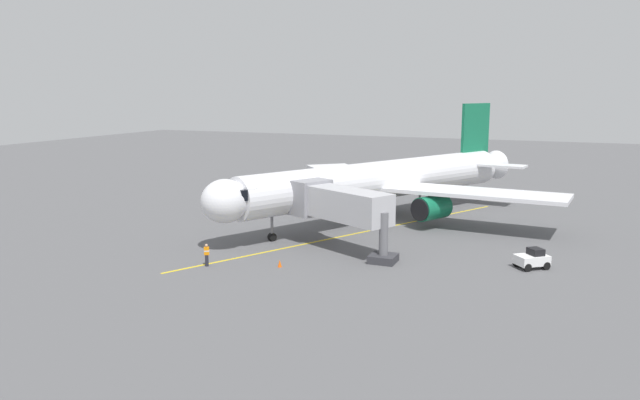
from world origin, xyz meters
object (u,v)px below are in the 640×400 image
object	(u,v)px
airplane	(383,181)
safety_cone_nose_right	(280,263)
box_truck_portside	(244,198)
box_truck_starboard_side	(317,192)
ground_crew_marshaller	(207,255)
tug_near_nose	(532,259)
jet_bridge	(334,204)
safety_cone_nose_left	(217,217)

from	to	relation	value
airplane	safety_cone_nose_right	world-z (taller)	airplane
box_truck_portside	box_truck_starboard_side	xyz separation A→B (m)	(-5.87, -6.69, 0.00)
ground_crew_marshaller	tug_near_nose	distance (m)	24.20
jet_bridge	tug_near_nose	xyz separation A→B (m)	(-15.66, -0.16, -3.06)
box_truck_starboard_side	box_truck_portside	bearing A→B (deg)	48.73
ground_crew_marshaller	safety_cone_nose_left	size ratio (longest dim) A/B	3.11
jet_bridge	safety_cone_nose_right	size ratio (longest dim) A/B	19.99
safety_cone_nose_left	safety_cone_nose_right	xyz separation A→B (m)	(-13.40, 12.79, 0.00)
jet_bridge	safety_cone_nose_right	distance (m)	7.81
tug_near_nose	airplane	bearing A→B (deg)	-38.82
tug_near_nose	box_truck_starboard_side	size ratio (longest dim) A/B	0.59
airplane	safety_cone_nose_left	xyz separation A→B (m)	(15.46, 6.47, -3.73)
ground_crew_marshaller	safety_cone_nose_right	size ratio (longest dim) A/B	3.11
ground_crew_marshaller	safety_cone_nose_right	xyz separation A→B (m)	(-5.15, -1.89, -0.61)
safety_cone_nose_right	box_truck_starboard_side	bearing A→B (deg)	-73.31
safety_cone_nose_left	tug_near_nose	bearing A→B (deg)	169.22
airplane	safety_cone_nose_left	bearing A→B (deg)	22.70
ground_crew_marshaller	box_truck_starboard_side	world-z (taller)	box_truck_starboard_side
box_truck_portside	box_truck_starboard_side	world-z (taller)	same
jet_bridge	ground_crew_marshaller	world-z (taller)	jet_bridge
box_truck_starboard_side	safety_cone_nose_left	bearing A→B (deg)	63.74
ground_crew_marshaller	tug_near_nose	size ratio (longest dim) A/B	0.63
ground_crew_marshaller	jet_bridge	bearing A→B (deg)	-128.42
box_truck_portside	safety_cone_nose_left	world-z (taller)	box_truck_portside
ground_crew_marshaller	box_truck_portside	xyz separation A→B (m)	(8.18, -20.05, 0.50)
ground_crew_marshaller	safety_cone_nose_left	bearing A→B (deg)	-60.64
ground_crew_marshaller	safety_cone_nose_left	distance (m)	16.85
tug_near_nose	safety_cone_nose_left	size ratio (longest dim) A/B	4.97
jet_bridge	tug_near_nose	bearing A→B (deg)	-179.43
ground_crew_marshaller	safety_cone_nose_right	distance (m)	5.52
airplane	ground_crew_marshaller	xyz separation A→B (m)	(7.21, 21.15, -3.12)
ground_crew_marshaller	tug_near_nose	world-z (taller)	ground_crew_marshaller
jet_bridge	safety_cone_nose_left	world-z (taller)	jet_bridge
jet_bridge	box_truck_starboard_side	distance (m)	20.41
box_truck_starboard_side	safety_cone_nose_left	size ratio (longest dim) A/B	8.49
jet_bridge	safety_cone_nose_right	bearing A→B (deg)	75.72
tug_near_nose	safety_cone_nose_right	world-z (taller)	tug_near_nose
airplane	box_truck_portside	size ratio (longest dim) A/B	7.76
box_truck_portside	airplane	bearing A→B (deg)	-175.92
airplane	box_truck_portside	xyz separation A→B (m)	(15.38, 1.10, -2.62)
safety_cone_nose_left	jet_bridge	bearing A→B (deg)	158.30
airplane	jet_bridge	world-z (taller)	airplane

